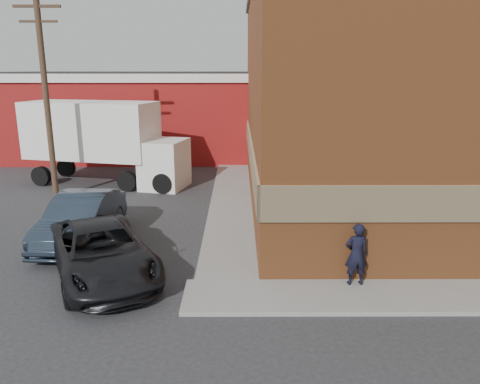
% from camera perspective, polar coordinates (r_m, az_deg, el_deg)
% --- Properties ---
extents(ground, '(90.00, 90.00, 0.00)m').
position_cam_1_polar(ground, '(13.22, -4.28, -11.06)').
color(ground, '#28282B').
rests_on(ground, ground).
extents(brick_building, '(14.25, 18.25, 9.36)m').
position_cam_1_polar(brick_building, '(22.22, 20.11, 11.12)').
color(brick_building, brown).
rests_on(brick_building, ground).
extents(sidewalk_west, '(1.80, 18.00, 0.12)m').
position_cam_1_polar(sidewalk_west, '(21.63, -1.05, -0.51)').
color(sidewalk_west, gray).
rests_on(sidewalk_west, ground).
extents(warehouse, '(16.30, 8.30, 5.60)m').
position_cam_1_polar(warehouse, '(32.75, -12.57, 9.24)').
color(warehouse, maroon).
rests_on(warehouse, ground).
extents(utility_pole, '(2.00, 0.26, 9.00)m').
position_cam_1_polar(utility_pole, '(22.53, -22.60, 11.09)').
color(utility_pole, '#4A3525').
rests_on(utility_pole, ground).
extents(man, '(0.66, 0.46, 1.72)m').
position_cam_1_polar(man, '(12.92, 13.99, -7.37)').
color(man, black).
rests_on(man, sidewalk_south).
extents(sedan, '(1.95, 5.06, 1.64)m').
position_cam_1_polar(sedan, '(16.83, -18.78, -3.09)').
color(sedan, '#273341').
rests_on(sedan, ground).
extents(suv_a, '(4.66, 5.94, 1.50)m').
position_cam_1_polar(suv_a, '(13.90, -16.56, -6.97)').
color(suv_a, black).
rests_on(suv_a, ground).
extents(box_truck, '(8.82, 4.44, 4.18)m').
position_cam_1_polar(box_truck, '(24.67, -15.97, 6.40)').
color(box_truck, white).
rests_on(box_truck, ground).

